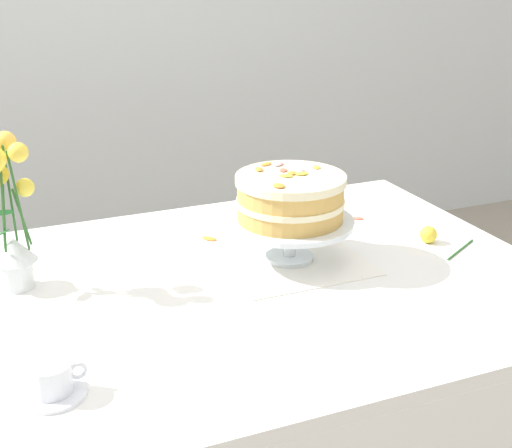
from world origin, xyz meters
TOP-DOWN VIEW (x-y plane):
  - dining_table at (0.00, -0.02)m, footprint 1.40×1.00m
  - linen_napkin at (0.17, 0.06)m, footprint 0.32×0.32m
  - cake_stand at (0.17, 0.06)m, footprint 0.29×0.29m
  - layer_cake at (0.17, 0.06)m, footprint 0.25×0.25m
  - flower_vase at (-0.42, 0.16)m, footprint 0.10×0.10m
  - teacup at (-0.42, -0.28)m, footprint 0.12×0.12m
  - fallen_rose at (0.53, 0.02)m, footprint 0.13×0.13m
  - loose_petal_0 at (0.04, 0.26)m, footprint 0.04×0.05m
  - loose_petal_1 at (0.33, 0.16)m, footprint 0.04×0.04m
  - loose_petal_2 at (0.45, 0.24)m, footprint 0.04×0.03m

SIDE VIEW (x-z plane):
  - dining_table at x=0.00m, z-range 0.28..1.02m
  - linen_napkin at x=0.17m, z-range 0.74..0.74m
  - loose_petal_2 at x=0.45m, z-range 0.74..0.74m
  - loose_petal_0 at x=0.04m, z-range 0.74..0.75m
  - loose_petal_1 at x=0.33m, z-range 0.74..0.75m
  - fallen_rose at x=0.53m, z-range 0.74..0.78m
  - teacup at x=-0.42m, z-range 0.74..0.79m
  - cake_stand at x=0.17m, z-range 0.77..0.87m
  - flower_vase at x=-0.42m, z-range 0.73..1.06m
  - layer_cake at x=0.17m, z-range 0.84..0.95m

